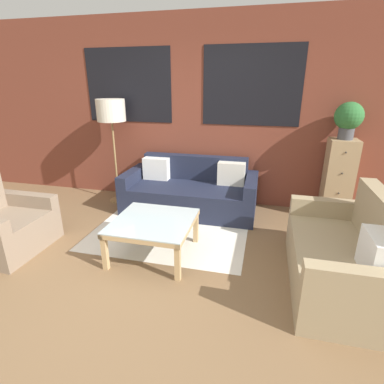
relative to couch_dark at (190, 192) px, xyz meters
name	(u,v)px	position (x,y,z in m)	size (l,w,h in m)	color
ground_plane	(126,285)	(-0.16, -1.95, -0.28)	(16.00, 16.00, 0.00)	brown
wall_back_brick	(188,113)	(-0.16, 0.49, 1.13)	(8.40, 0.09, 2.80)	brown
rug	(171,230)	(-0.08, -0.75, -0.28)	(1.99, 1.56, 0.00)	silver
couch_dark	(190,192)	(0.00, 0.00, 0.00)	(1.96, 0.88, 0.78)	#1E2338
settee_vintage	(343,258)	(1.84, -1.46, 0.03)	(0.80, 1.51, 0.92)	tan
armchair_corner	(4,227)	(-1.82, -1.64, 0.00)	(0.80, 0.88, 0.84)	#84705B
coffee_table	(153,225)	(-0.08, -1.35, 0.08)	(0.86, 0.86, 0.43)	silver
floor_lamp	(111,114)	(-1.25, 0.08, 1.13)	(0.43, 0.43, 1.62)	olive
drawer_cabinet	(338,180)	(2.08, 0.24, 0.29)	(0.37, 0.36, 1.13)	tan
potted_plant	(349,118)	(2.08, 0.24, 1.13)	(0.36, 0.36, 0.48)	#47474C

